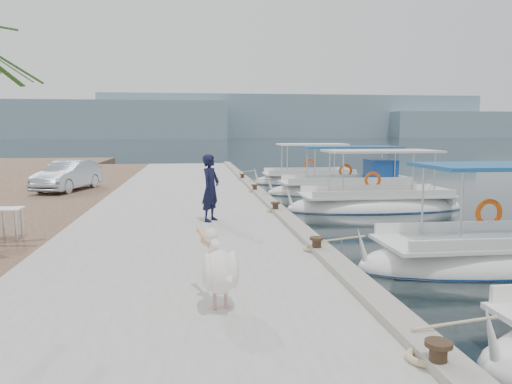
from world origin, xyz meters
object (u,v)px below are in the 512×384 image
Objects in this scene: fishing_caique_e at (309,181)px; fisherman at (211,188)px; parked_car at (68,176)px; fishing_caique_b at (502,260)px; fishing_caique_d at (348,190)px; pelican at (219,269)px; fishing_caique_c at (375,206)px.

fisherman reaches higher than fishing_caique_e.
fishing_caique_e is at bearing 43.77° from parked_car.
fishing_caique_b and fishing_caique_e have the same top height.
fishing_caique_d is 17.41m from pelican.
fisherman is (-6.04, -14.08, 1.28)m from fishing_caique_e.
fishing_caique_b is 7.98m from fishing_caique_c.
fishing_caique_b reaches higher than pelican.
fishing_caique_e is at bearing 91.63° from fishing_caique_c.
fishing_caique_e is (-0.16, 17.63, 0.00)m from fishing_caique_b.
fishing_caique_d reaches higher than pelican.
fishing_caique_b and fishing_caique_d have the same top height.
fishing_caique_c is 4.81m from fishing_caique_d.
fisherman is 0.48× the size of parked_car.
fishing_caique_b is at bearing -89.47° from fishing_caique_e.
fishing_caique_d is 2.02× the size of parked_car.
fishing_caique_b is at bearing -90.79° from fishing_caique_c.
fishing_caique_d is at bearing 21.94° from parked_car.
fishing_caique_b is 4.83× the size of pelican.
fishing_caique_c is 9.66m from fishing_caique_e.
fishing_caique_b is at bearing -92.56° from fishing_caique_d.
fisherman reaches higher than pelican.
fisherman is at bearing 150.27° from fishing_caique_b.
fishing_caique_b and fishing_caique_c have the same top height.
fishing_caique_e is (-0.74, 4.86, -0.06)m from fishing_caique_d.
fishing_caique_c and fishing_caique_e have the same top height.
fishing_caique_c is at bearing 60.01° from pelican.
pelican is (-6.33, -3.19, 0.92)m from fishing_caique_b.
fishing_caique_b is 12.78m from fishing_caique_d.
fishing_caique_c is 7.82m from fisherman.
pelican is at bearing -150.96° from fisherman.
fishing_caique_d is 4.17× the size of fisherman.
fisherman is (-6.21, 3.54, 1.28)m from fishing_caique_b.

